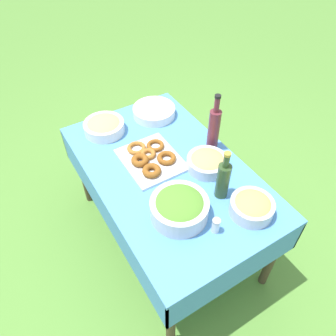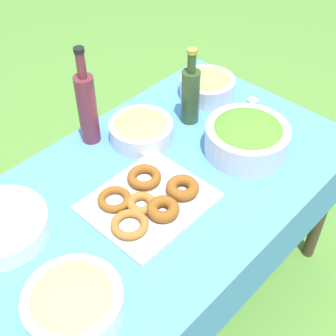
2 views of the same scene
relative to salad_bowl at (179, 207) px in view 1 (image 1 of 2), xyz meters
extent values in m
plane|color=#568C38|center=(-0.30, 0.11, -0.74)|extent=(14.00, 14.00, 0.00)
cube|color=#4C8CD1|center=(-0.30, 0.11, -0.08)|extent=(1.33, 0.81, 0.02)
cube|color=#4C8CD1|center=(-0.30, -0.28, -0.20)|extent=(1.33, 0.01, 0.22)
cube|color=#4C8CD1|center=(-0.30, 0.51, -0.20)|extent=(1.33, 0.01, 0.22)
cube|color=#4C8CD1|center=(-0.96, 0.11, -0.20)|extent=(0.01, 0.81, 0.22)
cube|color=#4C8CD1|center=(0.35, 0.11, -0.20)|extent=(0.01, 0.81, 0.22)
cylinder|color=#473828|center=(-0.91, -0.23, -0.42)|extent=(0.05, 0.05, 0.66)
cylinder|color=#473828|center=(0.30, -0.23, -0.42)|extent=(0.05, 0.05, 0.66)
cylinder|color=#473828|center=(-0.91, 0.46, -0.42)|extent=(0.05, 0.05, 0.66)
cylinder|color=#473828|center=(0.30, 0.46, -0.42)|extent=(0.05, 0.05, 0.66)
cylinder|color=silver|center=(0.00, 0.00, -0.01)|extent=(0.29, 0.29, 0.10)
ellipsoid|color=#51892D|center=(0.00, 0.00, 0.02)|extent=(0.25, 0.25, 0.07)
cylinder|color=white|center=(-0.79, -0.05, -0.03)|extent=(0.25, 0.25, 0.07)
ellipsoid|color=tan|center=(-0.79, -0.05, -0.01)|extent=(0.22, 0.22, 0.06)
cube|color=silver|center=(-0.41, 0.07, -0.06)|extent=(0.36, 0.31, 0.02)
torus|color=#A36628|center=(-0.44, 0.07, -0.03)|extent=(0.10, 0.10, 0.03)
torus|color=brown|center=(-0.48, 0.14, -0.04)|extent=(0.15, 0.15, 0.02)
torus|color=brown|center=(-0.31, 0.02, -0.03)|extent=(0.15, 0.15, 0.04)
torus|color=brown|center=(-0.35, 0.14, -0.03)|extent=(0.13, 0.13, 0.03)
torus|color=#A36628|center=(-0.52, 0.03, -0.04)|extent=(0.12, 0.12, 0.02)
torus|color=brown|center=(-0.41, 0.00, -0.03)|extent=(0.11, 0.11, 0.04)
cylinder|color=white|center=(-0.78, 0.30, -0.06)|extent=(0.28, 0.28, 0.01)
cylinder|color=white|center=(-0.78, 0.30, -0.05)|extent=(0.28, 0.28, 0.01)
cylinder|color=white|center=(-0.78, 0.30, -0.03)|extent=(0.28, 0.28, 0.01)
cylinder|color=white|center=(-0.78, 0.30, -0.02)|extent=(0.28, 0.28, 0.01)
cylinder|color=white|center=(-0.78, 0.30, -0.01)|extent=(0.28, 0.28, 0.01)
cylinder|color=#2D4723|center=(0.00, 0.26, 0.04)|extent=(0.07, 0.07, 0.21)
cylinder|color=#2D4723|center=(0.00, 0.26, 0.18)|extent=(0.03, 0.03, 0.07)
cylinder|color=#A58C33|center=(0.00, 0.26, 0.22)|extent=(0.04, 0.04, 0.01)
cylinder|color=maroon|center=(-0.32, 0.44, 0.07)|extent=(0.07, 0.07, 0.26)
cylinder|color=maroon|center=(-0.32, 0.44, 0.24)|extent=(0.03, 0.03, 0.09)
cylinder|color=black|center=(-0.32, 0.44, 0.29)|extent=(0.03, 0.03, 0.02)
cylinder|color=silver|center=(-0.20, 0.31, -0.03)|extent=(0.23, 0.23, 0.07)
ellipsoid|color=tan|center=(-0.20, 0.31, -0.01)|extent=(0.20, 0.20, 0.06)
cylinder|color=silver|center=(0.17, 0.31, -0.03)|extent=(0.22, 0.22, 0.08)
ellipsoid|color=#ADCC59|center=(0.17, 0.31, 0.00)|extent=(0.19, 0.19, 0.07)
cylinder|color=white|center=(0.17, 0.10, -0.03)|extent=(0.04, 0.04, 0.07)
cylinder|color=silver|center=(0.17, 0.10, 0.01)|extent=(0.04, 0.04, 0.01)
camera|label=1|loc=(0.80, -0.55, 1.26)|focal=35.00mm
camera|label=2|loc=(-1.08, -0.64, 1.02)|focal=50.00mm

